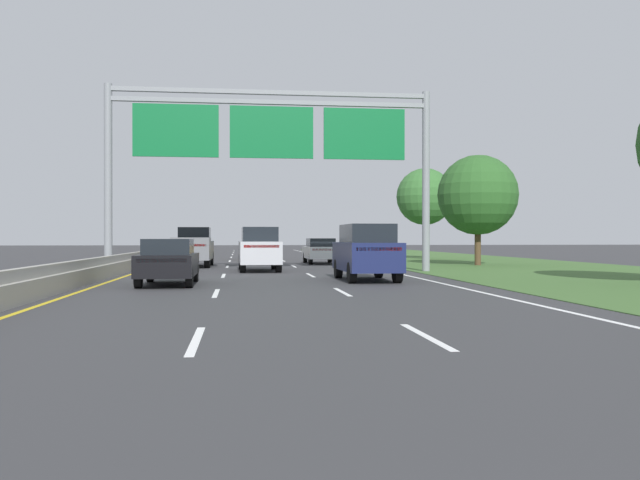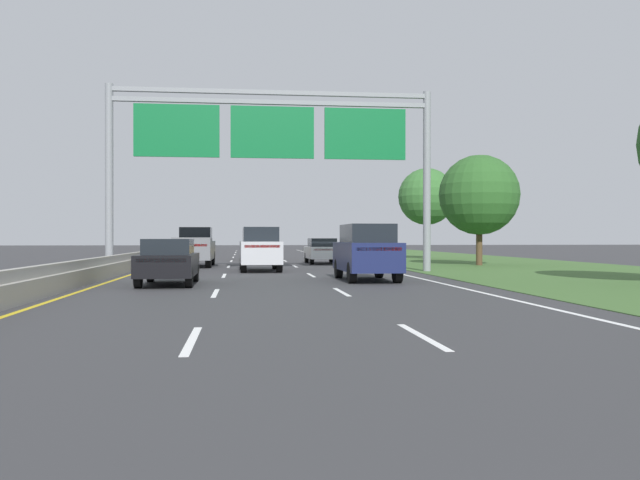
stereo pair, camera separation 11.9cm
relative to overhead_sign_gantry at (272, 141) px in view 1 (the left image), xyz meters
name	(u,v)px [view 1 (the left image)]	position (x,y,z in m)	size (l,w,h in m)	color
ground_plane	(262,269)	(-0.30, 4.08, -6.10)	(220.00, 220.00, 0.00)	#333335
lane_striping	(262,269)	(-0.30, 3.62, -6.10)	(11.96, 106.00, 0.01)	white
grass_verge_right	(518,267)	(13.65, 4.08, -6.09)	(14.00, 110.00, 0.02)	#3D602D
median_barrier_concrete	(133,262)	(-6.90, 4.08, -5.75)	(0.60, 110.00, 0.85)	#99968E
overhead_sign_gantry	(272,141)	(0.00, 0.00, 0.00)	(15.06, 0.42, 8.56)	gray
pickup_truck_grey	(194,247)	(-4.02, 6.93, -5.03)	(2.04, 5.42, 2.20)	slate
car_white_right_lane_sedan	(320,250)	(3.54, 10.48, -5.28)	(1.86, 4.42, 1.57)	silver
car_gold_centre_lane_sedan	(255,248)	(-0.37, 18.75, -5.28)	(1.93, 4.44, 1.57)	#A38438
car_silver_centre_lane_suv	(259,248)	(-0.53, 1.48, -5.00)	(1.98, 4.73, 2.11)	#B2B5BA
car_black_left_lane_sedan	(169,261)	(-3.88, -7.72, -5.28)	(1.84, 4.41, 1.57)	black
car_navy_right_lane_suv	(366,251)	(3.27, -6.18, -5.00)	(1.92, 4.71, 2.11)	#161E47
roadside_tree_mid	(478,195)	(12.23, 6.43, -2.02)	(4.63, 4.63, 6.40)	#4C3823
roadside_tree_far	(425,197)	(12.38, 18.16, -1.41)	(4.27, 4.27, 6.84)	#4C3823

